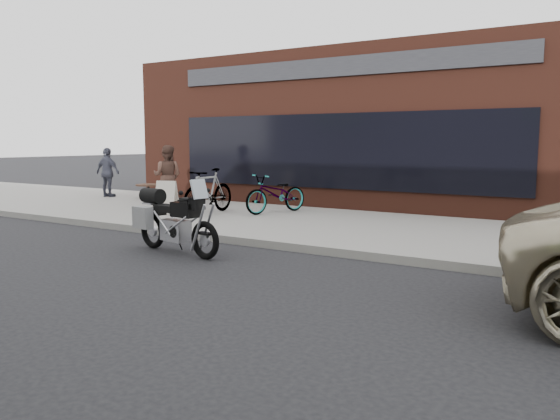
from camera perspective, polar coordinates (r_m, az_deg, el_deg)
ground at (r=6.48m, az=-14.28°, el=-10.62°), size 120.00×120.00×0.00m
near_sidewalk at (r=12.27m, az=9.84°, el=-1.76°), size 44.00×6.00×0.15m
storefront at (r=19.37m, az=12.19°, el=7.87°), size 14.00×10.07×4.50m
motorcycle at (r=9.79m, az=-11.30°, el=-1.07°), size 2.10×0.73×1.34m
bicycle_front at (r=13.86m, az=-0.39°, el=1.73°), size 1.23×1.99×0.99m
bicycle_rear at (r=13.83m, az=-7.48°, el=1.96°), size 0.53×1.88×1.13m
sandwich_sign at (r=14.01m, az=-11.76°, el=1.31°), size 0.64×0.62×0.83m
cafe_table at (r=17.86m, az=-13.59°, el=2.52°), size 0.80×0.80×0.46m
cafe_patron_left at (r=15.68m, az=-11.69°, el=3.53°), size 1.01×0.91×1.70m
cafe_patron_right at (r=18.74m, az=-17.54°, el=3.77°), size 0.97×0.45×1.61m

